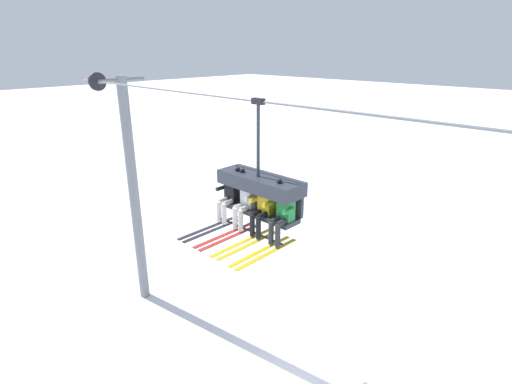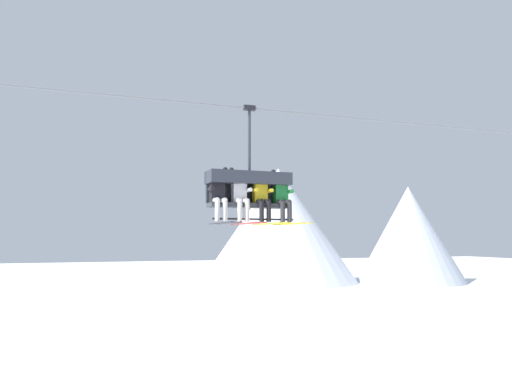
# 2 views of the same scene
# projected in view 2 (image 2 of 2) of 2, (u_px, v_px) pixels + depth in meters

# --- Properties ---
(mountain_peak_west) EXTENTS (18.08, 18.08, 13.19)m
(mountain_peak_west) POSITION_uv_depth(u_px,v_px,m) (278.00, 225.00, 57.93)
(mountain_peak_west) COLOR white
(mountain_peak_west) RESTS_ON ground_plane
(mountain_peak_central) EXTENTS (12.24, 12.24, 11.07)m
(mountain_peak_central) POSITION_uv_depth(u_px,v_px,m) (409.00, 234.00, 57.66)
(mountain_peak_central) COLOR silver
(mountain_peak_central) RESTS_ON ground_plane
(lift_cable) EXTENTS (19.12, 0.05, 0.05)m
(lift_cable) POSITION_uv_depth(u_px,v_px,m) (313.00, 114.00, 12.54)
(lift_cable) COLOR slate
(chairlift_chair) EXTENTS (2.00, 0.74, 2.76)m
(chairlift_chair) POSITION_uv_depth(u_px,v_px,m) (248.00, 184.00, 11.86)
(chairlift_chair) COLOR #33383D
(skier_black) EXTENTS (0.48, 1.70, 1.34)m
(skier_black) POSITION_uv_depth(u_px,v_px,m) (219.00, 194.00, 11.37)
(skier_black) COLOR black
(skier_white) EXTENTS (0.48, 1.70, 1.34)m
(skier_white) POSITION_uv_depth(u_px,v_px,m) (240.00, 195.00, 11.54)
(skier_white) COLOR silver
(skier_yellow) EXTENTS (0.46, 1.70, 1.23)m
(skier_yellow) POSITION_uv_depth(u_px,v_px,m) (262.00, 196.00, 11.71)
(skier_yellow) COLOR yellow
(skier_green) EXTENTS (0.48, 1.70, 1.34)m
(skier_green) POSITION_uv_depth(u_px,v_px,m) (282.00, 196.00, 11.90)
(skier_green) COLOR #23843D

